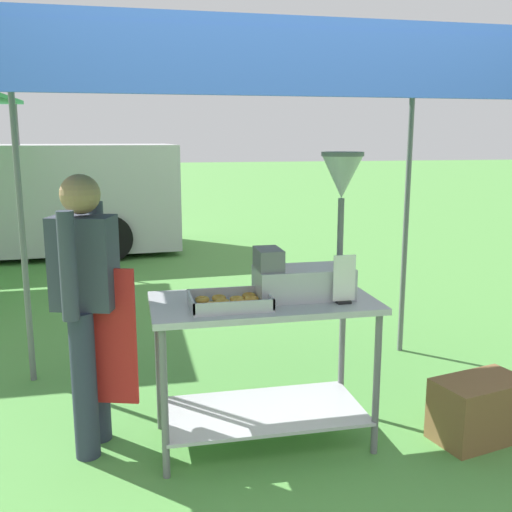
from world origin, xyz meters
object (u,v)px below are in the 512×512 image
Objects in this scene: donut_fryer at (313,248)px; supply_crate at (479,409)px; donut_tray at (229,303)px; menu_sign at (344,283)px; stall_canopy at (260,72)px; donut_cart at (263,342)px; vendor at (87,300)px.

supply_crate is (0.99, -0.26, -0.99)m from donut_fryer.
donut_tray is at bearing 173.85° from supply_crate.
stall_canopy is at bearing 148.15° from menu_sign.
stall_canopy is 1.26m from menu_sign.
donut_fryer is at bearing 128.51° from menu_sign.
donut_cart is 1.54× the size of donut_fryer.
donut_fryer reaches higher than menu_sign.
menu_sign reaches higher than donut_cart.
menu_sign is 0.17× the size of vendor.
donut_cart is 0.62m from donut_fryer.
stall_canopy is 1.29m from donut_tray.
menu_sign is (0.43, -0.17, 0.38)m from donut_cart.
donut_fryer is (0.29, 0.00, 0.55)m from donut_cart.
stall_canopy reaches higher than menu_sign.
stall_canopy is at bearing 164.51° from supply_crate.
donut_cart is at bearing 158.55° from menu_sign.
donut_fryer is at bearing -18.14° from stall_canopy.
stall_canopy is 2.47× the size of donut_cart.
stall_canopy is 1.03m from donut_fryer.
donut_fryer is 1.32m from vendor.
donut_fryer is 0.52× the size of vendor.
menu_sign reaches higher than donut_tray.
donut_tray is 1.67m from supply_crate.
stall_canopy reaches higher than donut_tray.
supply_crate is at bearing -6.15° from donut_tray.
vendor reaches higher than donut_cart.
donut_fryer is 3.02× the size of menu_sign.
stall_canopy is 1.54m from donut_cart.
vendor is at bearing 170.33° from supply_crate.
donut_tray is 0.59m from donut_fryer.
donut_cart is 1.38m from supply_crate.
vendor is (-1.28, 0.13, -0.27)m from donut_fryer.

